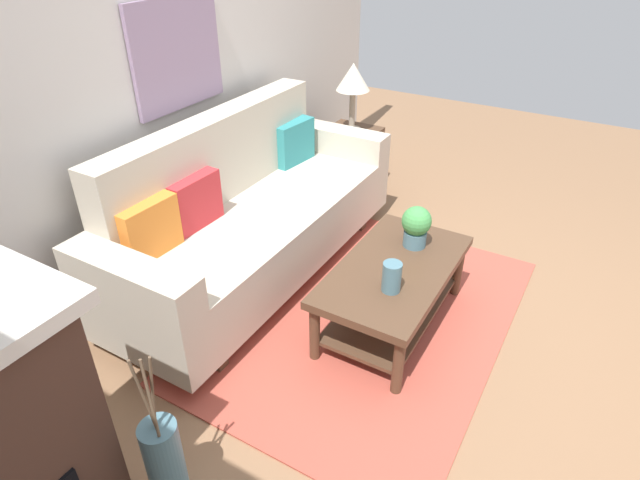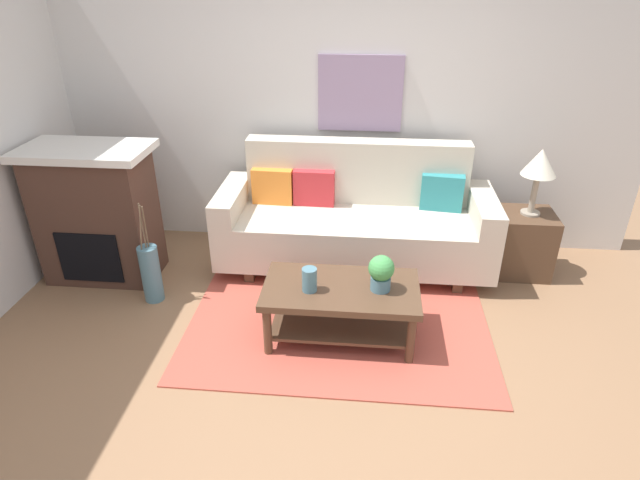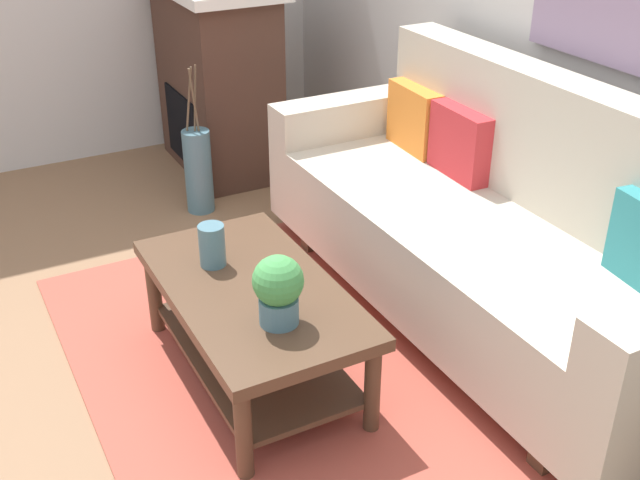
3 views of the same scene
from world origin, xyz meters
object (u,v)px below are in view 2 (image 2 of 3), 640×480
table_lamp (540,165)px  fireplace (97,213)px  tabletop_vase (309,280)px  side_table (524,243)px  throw_pillow_orange (273,186)px  floor_vase (151,274)px  throw_pillow_teal (442,192)px  throw_pillow_crimson (314,188)px  potted_plant_tabletop (381,272)px  couch (355,221)px  framed_painting (360,94)px  coffee_table (341,300)px

table_lamp → fireplace: fireplace is taller
tabletop_vase → side_table: tabletop_vase is taller
throw_pillow_orange → floor_vase: (-0.85, -0.86, -0.44)m
throw_pillow_teal → tabletop_vase: bearing=-128.7°
fireplace → floor_vase: bearing=-32.6°
throw_pillow_crimson → fireplace: (-1.78, -0.51, -0.09)m
table_lamp → fireplace: 3.67m
throw_pillow_orange → floor_vase: bearing=-134.8°
side_table → potted_plant_tabletop: bearing=-139.2°
throw_pillow_teal → throw_pillow_orange: bearing=180.0°
throw_pillow_orange → table_lamp: size_ratio=0.63×
potted_plant_tabletop → tabletop_vase: bearing=-173.1°
throw_pillow_teal → table_lamp: (0.73, -0.12, 0.31)m
potted_plant_tabletop → floor_vase: size_ratio=0.55×
couch → floor_vase: couch is taller
throw_pillow_crimson → throw_pillow_teal: same height
tabletop_vase → fireplace: 2.03m
throw_pillow_teal → framed_painting: framed_painting is taller
throw_pillow_orange → throw_pillow_crimson: same height
coffee_table → fireplace: bearing=161.7°
fireplace → framed_painting: bearing=21.5°
coffee_table → potted_plant_tabletop: (0.27, -0.01, 0.26)m
coffee_table → fireplace: (-2.09, 0.69, 0.27)m
couch → potted_plant_tabletop: (0.22, -1.08, 0.14)m
throw_pillow_teal → tabletop_vase: (-1.02, -1.27, -0.16)m
couch → floor_vase: size_ratio=4.91×
throw_pillow_crimson → fireplace: fireplace is taller
floor_vase → couch: bearing=24.7°
fireplace → floor_vase: fireplace is taller
couch → throw_pillow_orange: couch is taller
fireplace → framed_painting: size_ratio=1.58×
potted_plant_tabletop → couch: bearing=101.3°
couch → throw_pillow_orange: (-0.74, 0.12, 0.25)m
throw_pillow_orange → framed_painting: 1.11m
couch → fireplace: fireplace is taller
table_lamp → framed_painting: bearing=162.8°
framed_painting → potted_plant_tabletop: bearing=-82.1°
coffee_table → fireplace: fireplace is taller
throw_pillow_teal → potted_plant_tabletop: bearing=-113.6°
throw_pillow_orange → throw_pillow_teal: bearing=0.0°
floor_vase → framed_painting: framed_painting is taller
table_lamp → fireplace: bearing=-173.9°
floor_vase → side_table: bearing=13.6°
floor_vase → fireplace: bearing=147.4°
tabletop_vase → table_lamp: bearing=33.3°
couch → potted_plant_tabletop: bearing=-78.7°
throw_pillow_crimson → throw_pillow_teal: (1.12, 0.00, 0.00)m
throw_pillow_crimson → throw_pillow_teal: 1.12m
throw_pillow_crimson → floor_vase: size_ratio=0.75×
throw_pillow_crimson → side_table: throw_pillow_crimson is taller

